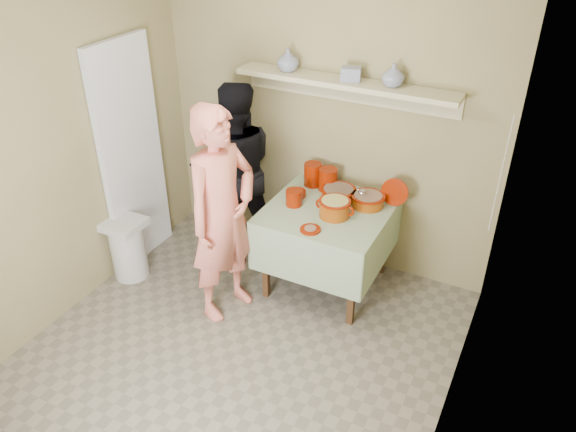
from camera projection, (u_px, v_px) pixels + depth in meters
The scene contains 22 objects.
ground at pixel (223, 371), 4.06m from camera, with size 3.50×3.50×0.00m, color #726A5A.
tile_panel at pixel (132, 156), 4.83m from camera, with size 0.06×0.70×2.00m, color silver.
plate_stack_a at pixel (313, 174), 4.84m from camera, with size 0.15×0.15×0.20m, color #6D1100.
plate_stack_b at pixel (328, 179), 4.77m from camera, with size 0.16×0.16×0.19m, color #6D1100.
bowl_stack at pixel (294, 198), 4.56m from camera, with size 0.13×0.13×0.13m, color #6D1100.
empty_bowl at pixel (296, 193), 4.71m from camera, with size 0.16×0.16×0.05m, color #6D1100.
propped_lid at pixel (395, 192), 4.53m from camera, with size 0.23×0.23×0.02m, color #6D1100.
vase_right at pixel (393, 75), 4.15m from camera, with size 0.17×0.17×0.17m, color navy.
vase_left at pixel (288, 60), 4.47m from camera, with size 0.17×0.17×0.18m, color navy.
ceramic_box at pixel (351, 74), 4.28m from camera, with size 0.15×0.11×0.11m, color navy.
person_cook at pixel (222, 215), 4.23m from camera, with size 0.64×0.42×1.75m, color #E37362.
person_helper at pixel (235, 170), 5.02m from camera, with size 0.79×0.62×1.62m, color black.
room_shell at pixel (206, 172), 3.22m from camera, with size 3.04×3.54×2.62m.
serving_table at pixel (328, 221), 4.61m from camera, with size 0.97×0.97×0.76m.
cazuela_meat_a at pixel (338, 193), 4.65m from camera, with size 0.30×0.30×0.10m.
cazuela_meat_b at pixel (368, 199), 4.55m from camera, with size 0.28×0.28×0.10m.
ladle at pixel (362, 193), 4.54m from camera, with size 0.08×0.26×0.19m.
cazuela_rice at pixel (335, 207), 4.40m from camera, with size 0.33×0.25×0.14m.
front_plate at pixel (310, 229), 4.26m from camera, with size 0.16×0.16×0.03m.
wall_shelf at pixel (346, 85), 4.37m from camera, with size 1.80×0.25×0.21m.
trash_bin at pixel (128, 248), 4.90m from camera, with size 0.32×0.32×0.56m.
electrical_cord at pixel (501, 176), 3.97m from camera, with size 0.01×0.05×0.90m.
Camera 1 is at (1.72, -2.36, 3.07)m, focal length 35.00 mm.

